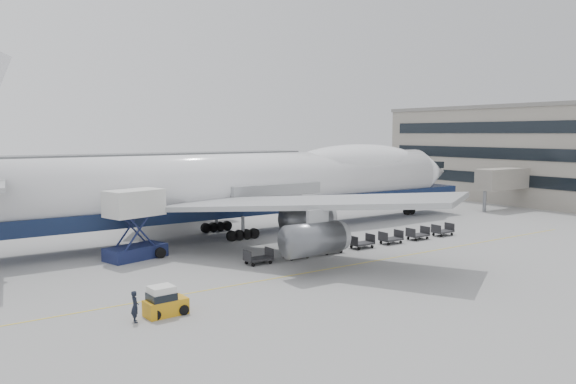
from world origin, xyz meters
TOP-DOWN VIEW (x-y plane):
  - ground at (0.00, 0.00)m, footprint 260.00×260.00m
  - apron_line at (0.00, -6.00)m, footprint 60.00×0.15m
  - hangar at (-10.00, 70.00)m, footprint 110.00×8.00m
  - airliner at (0.64, 12.00)m, footprint 67.00×55.30m
  - catering_truck at (-15.29, 6.78)m, footprint 5.75×4.58m
  - baggage_tug at (-19.23, -9.50)m, footprint 2.60×1.49m
  - ground_worker at (-21.12, -9.69)m, footprint 0.53×0.74m
  - traffic_cone at (-17.84, -6.19)m, footprint 0.36×0.36m
  - dolly_0 at (-7.40, -1.23)m, footprint 2.30×1.35m
  - dolly_1 at (-3.48, -1.23)m, footprint 2.30×1.35m
  - dolly_2 at (0.45, -1.23)m, footprint 2.30×1.35m
  - dolly_3 at (4.37, -1.23)m, footprint 2.30×1.35m
  - dolly_4 at (8.30, -1.23)m, footprint 2.30×1.35m
  - dolly_5 at (12.22, -1.23)m, footprint 2.30×1.35m
  - dolly_6 at (16.15, -1.23)m, footprint 2.30×1.35m

SIDE VIEW (x-z plane):
  - ground at x=0.00m, z-range 0.00..0.00m
  - apron_line at x=0.00m, z-range 0.00..0.01m
  - traffic_cone at x=-17.84m, z-range -0.01..0.52m
  - dolly_0 at x=-7.40m, z-range -0.12..1.18m
  - dolly_1 at x=-3.48m, z-range -0.12..1.18m
  - dolly_2 at x=0.45m, z-range -0.12..1.18m
  - dolly_3 at x=4.37m, z-range -0.12..1.18m
  - dolly_4 at x=8.30m, z-range -0.12..1.18m
  - dolly_5 at x=12.22m, z-range -0.12..1.18m
  - dolly_6 at x=16.15m, z-range -0.12..1.18m
  - baggage_tug at x=-19.23m, z-range -0.10..1.75m
  - ground_worker at x=-21.12m, z-range 0.00..1.89m
  - catering_truck at x=-15.29m, z-range 0.37..6.53m
  - hangar at x=-10.00m, z-range 0.00..7.00m
  - airliner at x=0.64m, z-range -4.37..15.61m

